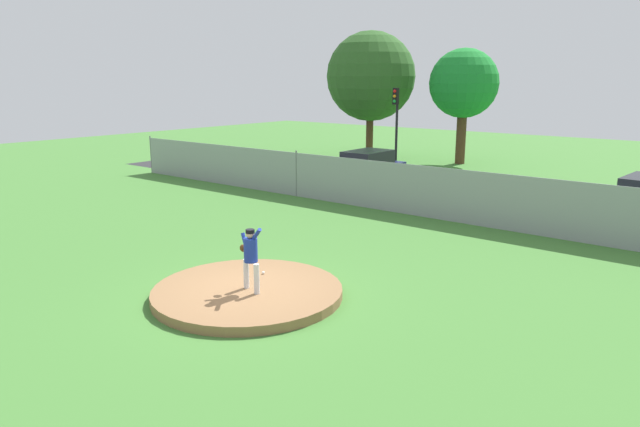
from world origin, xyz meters
TOP-DOWN VIEW (x-y plane):
  - ground_plane at (0.00, 6.00)m, footprint 80.00×80.00m
  - asphalt_strip at (0.00, 14.50)m, footprint 44.00×7.00m
  - pitchers_mound at (0.00, 0.00)m, footprint 4.54×4.54m
  - pitcher_youth at (0.21, -0.08)m, footprint 0.80×0.32m
  - baseball at (-0.41, 0.96)m, footprint 0.07×0.07m
  - chainlink_fence at (0.00, 10.00)m, footprint 35.72×0.07m
  - parked_car_navy at (-6.11, 14.11)m, footprint 1.84×4.41m
  - traffic_cone_orange at (3.09, 14.99)m, footprint 0.40×0.40m
  - traffic_light_near at (-7.51, 18.91)m, footprint 0.28×0.46m
  - tree_leaning_west at (-11.96, 22.95)m, footprint 5.74×5.74m
  - tree_tall_centre at (-5.97, 24.06)m, footprint 4.14×4.14m

SIDE VIEW (x-z plane):
  - ground_plane at x=0.00m, z-range 0.00..0.00m
  - asphalt_strip at x=0.00m, z-range 0.00..0.01m
  - pitchers_mound at x=0.00m, z-range 0.00..0.23m
  - traffic_cone_orange at x=3.09m, z-range -0.01..0.54m
  - baseball at x=-0.41m, z-range 0.23..0.30m
  - parked_car_navy at x=-6.11m, z-range -0.05..1.68m
  - chainlink_fence at x=0.00m, z-range -0.05..2.00m
  - pitcher_youth at x=0.21m, z-range 0.35..1.94m
  - traffic_light_near at x=-7.51m, z-range 0.86..5.50m
  - tree_tall_centre at x=-5.97m, z-range 1.35..8.28m
  - tree_leaning_west at x=-11.96m, z-range 1.19..9.35m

